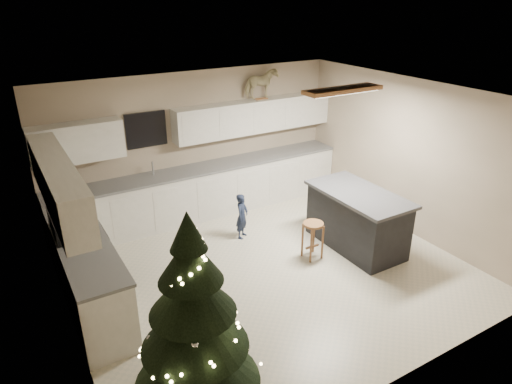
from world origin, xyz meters
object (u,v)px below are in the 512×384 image
island (357,219)px  rocking_horse (261,84)px  toddler (242,216)px  bar_stool (313,232)px  christmas_tree (194,328)px

island → rocking_horse: 3.05m
toddler → bar_stool: bearing=-99.2°
bar_stool → rocking_horse: (0.50, 2.36, 1.83)m
rocking_horse → island: bearing=-176.5°
bar_stool → christmas_tree: christmas_tree is taller
bar_stool → toddler: 1.29m
christmas_tree → toddler: size_ratio=2.70×
toddler → christmas_tree: bearing=-165.2°
island → christmas_tree: size_ratio=0.80×
christmas_tree → rocking_horse: rocking_horse is taller
island → toddler: size_ratio=2.16×
bar_stool → island: bearing=-4.9°
christmas_tree → toddler: 3.39m
island → toddler: bearing=140.5°
bar_stool → christmas_tree: size_ratio=0.28×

